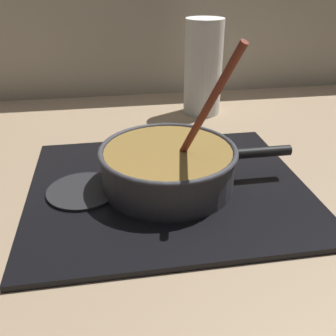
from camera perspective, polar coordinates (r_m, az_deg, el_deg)
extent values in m
cube|color=#9E8466|center=(0.70, -4.12, -9.90)|extent=(2.40, 1.60, 0.04)
cube|color=#B2A893|center=(1.35, -8.20, 22.09)|extent=(2.40, 0.02, 0.55)
cube|color=black|center=(0.79, 0.00, -2.92)|extent=(0.56, 0.48, 0.01)
torus|color=#592D0C|center=(0.78, 0.00, -2.29)|extent=(0.21, 0.21, 0.01)
cylinder|color=#262628|center=(0.78, -12.64, -3.34)|extent=(0.14, 0.14, 0.01)
cylinder|color=#38383D|center=(0.76, 0.00, 0.00)|extent=(0.27, 0.27, 0.08)
cylinder|color=olive|center=(0.76, 0.00, 0.26)|extent=(0.25, 0.25, 0.07)
torus|color=#38383D|center=(0.75, 0.00, 2.67)|extent=(0.28, 0.28, 0.01)
cylinder|color=black|center=(0.81, 13.82, 2.32)|extent=(0.13, 0.02, 0.02)
cylinder|color=beige|center=(0.81, -0.97, 4.09)|extent=(0.03, 0.03, 0.01)
cylinder|color=#E5CC7A|center=(0.75, 0.92, 2.12)|extent=(0.03, 0.03, 0.01)
cylinder|color=#EDD88C|center=(0.80, 3.07, 3.65)|extent=(0.03, 0.03, 0.01)
cylinder|color=#E5CC7A|center=(0.71, 4.41, 0.22)|extent=(0.04, 0.04, 0.01)
cylinder|color=#E5CC7A|center=(0.78, 5.52, 2.97)|extent=(0.04, 0.04, 0.01)
cylinder|color=#EDD88C|center=(0.76, -4.95, 2.07)|extent=(0.04, 0.04, 0.01)
cylinder|color=#EDD88C|center=(0.68, -5.31, -1.04)|extent=(0.04, 0.04, 0.01)
cylinder|color=beige|center=(0.68, -1.26, -0.91)|extent=(0.03, 0.03, 0.01)
cylinder|color=maroon|center=(0.67, 5.98, 9.06)|extent=(0.09, 0.12, 0.24)
cube|color=brown|center=(0.76, 1.80, 1.76)|extent=(0.05, 0.05, 0.01)
cylinder|color=white|center=(1.18, 5.30, 14.75)|extent=(0.11, 0.11, 0.28)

